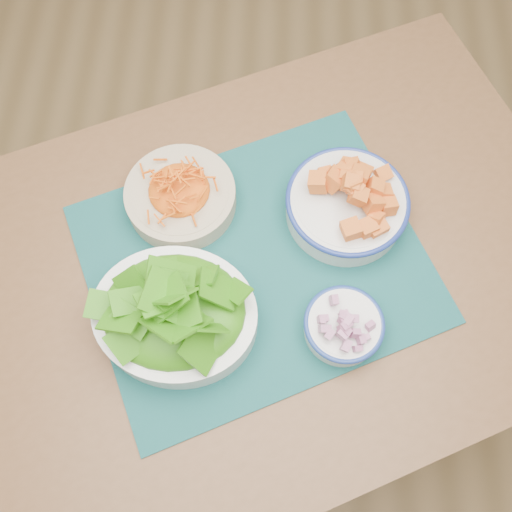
{
  "coord_description": "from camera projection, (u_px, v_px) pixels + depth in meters",
  "views": [
    {
      "loc": [
        -0.23,
        -0.29,
        1.69
      ],
      "look_at": [
        -0.24,
        0.09,
        0.78
      ],
      "focal_mm": 40.0,
      "sensor_mm": 36.0,
      "label": 1
    }
  ],
  "objects": [
    {
      "name": "squash_bowl",
      "position": [
        348.0,
        201.0,
        1.01
      ],
      "size": [
        0.28,
        0.28,
        0.1
      ],
      "rotation": [
        0.0,
        0.0,
        0.35
      ],
      "color": "silver",
      "rests_on": "placemat"
    },
    {
      "name": "placemat",
      "position": [
        256.0,
        263.0,
        1.02
      ],
      "size": [
        0.73,
        0.67,
        0.0
      ],
      "primitive_type": "cube",
      "rotation": [
        0.0,
        0.0,
        0.42
      ],
      "color": "#0B3132",
      "rests_on": "table"
    },
    {
      "name": "lettuce_bowl",
      "position": [
        173.0,
        310.0,
        0.91
      ],
      "size": [
        0.3,
        0.26,
        0.14
      ],
      "rotation": [
        0.0,
        0.0,
        -0.13
      ],
      "color": "white",
      "rests_on": "placemat"
    },
    {
      "name": "ground",
      "position": [
        336.0,
        392.0,
        1.67
      ],
      "size": [
        4.0,
        4.0,
        0.0
      ],
      "primitive_type": "plane",
      "color": "olive",
      "rests_on": "ground"
    },
    {
      "name": "onion_bowl",
      "position": [
        344.0,
        325.0,
        0.93
      ],
      "size": [
        0.15,
        0.15,
        0.07
      ],
      "rotation": [
        0.0,
        0.0,
        -0.19
      ],
      "color": "silver",
      "rests_on": "placemat"
    },
    {
      "name": "table",
      "position": [
        254.0,
        288.0,
        1.1
      ],
      "size": [
        1.44,
        1.24,
        0.75
      ],
      "rotation": [
        0.0,
        0.0,
        0.42
      ],
      "color": "brown",
      "rests_on": "ground"
    },
    {
      "name": "carrot_bowl",
      "position": [
        180.0,
        193.0,
        1.02
      ],
      "size": [
        0.25,
        0.25,
        0.08
      ],
      "rotation": [
        0.0,
        0.0,
        0.27
      ],
      "color": "#BEAE8D",
      "rests_on": "placemat"
    }
  ]
}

